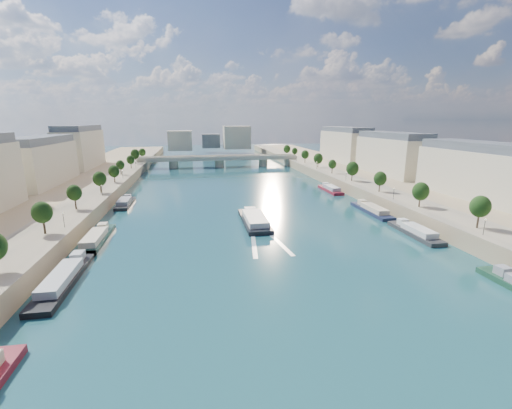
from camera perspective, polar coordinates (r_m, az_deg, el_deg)
name	(u,v)px	position (r m, az deg, el deg)	size (l,w,h in m)	color
ground	(244,209)	(130.13, -2.07, -0.77)	(700.00, 700.00, 0.00)	#0D2A3B
quay_left	(36,212)	(139.29, -32.85, -0.99)	(44.00, 520.00, 5.00)	#9E8460
quay_right	(415,195)	(156.57, 25.00, 1.37)	(44.00, 520.00, 5.00)	#9E8460
pave_left	(82,202)	(133.61, -27.07, 0.30)	(14.00, 520.00, 0.10)	gray
pave_right	(382,191)	(147.98, 20.33, 2.16)	(14.00, 520.00, 0.10)	gray
trees_left	(88,186)	(133.89, -26.27, 2.80)	(4.80, 268.80, 8.26)	#382B1E
trees_right	(367,174)	(154.66, 18.01, 4.87)	(4.80, 268.80, 8.26)	#382B1E
lamps_left	(86,201)	(122.39, -26.49, 0.55)	(0.36, 200.36, 4.28)	black
lamps_right	(367,182)	(149.57, 17.97, 3.54)	(0.36, 200.36, 4.28)	black
buildings_left	(5,167)	(153.17, -36.37, 5.02)	(16.00, 226.00, 23.20)	beige
buildings_right	(428,158)	(171.74, 26.78, 6.92)	(16.00, 226.00, 23.20)	beige
skyline	(215,139)	(345.26, -6.88, 10.79)	(79.00, 42.00, 22.00)	beige
bridge	(219,160)	(248.31, -6.14, 7.40)	(112.00, 12.00, 8.15)	#C1B79E
tour_barge	(254,220)	(112.41, -0.26, -2.62)	(7.85, 26.76, 3.71)	black
wake	(265,240)	(97.19, 1.45, -5.92)	(10.76, 25.97, 0.04)	silver
moored_barges_left	(56,289)	(79.15, -30.42, -12.10)	(5.00, 161.81, 3.60)	#161B30
moored_barges_right	(428,239)	(106.98, 26.77, -5.12)	(5.00, 163.23, 3.60)	black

